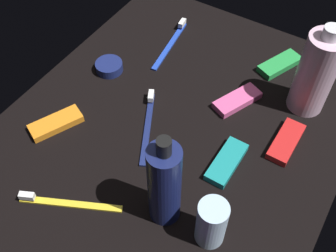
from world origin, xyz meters
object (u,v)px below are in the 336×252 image
at_px(bodywash_bottle, 316,73).
at_px(snack_bar_pink, 237,100).
at_px(lotion_bottle, 164,185).
at_px(deodorant_stick, 211,223).
at_px(toothbrush_yellow, 64,202).
at_px(toothbrush_blue, 172,42).
at_px(cream_tin_left, 109,67).
at_px(snack_bar_orange, 56,123).
at_px(snack_bar_red, 286,142).
at_px(toothbrush_navy, 148,122).
at_px(snack_bar_teal, 226,163).
at_px(snack_bar_green, 280,64).

relative_size(bodywash_bottle, snack_bar_pink, 1.89).
bearing_deg(lotion_bottle, deodorant_stick, -88.89).
distance_m(toothbrush_yellow, snack_bar_pink, 0.40).
distance_m(toothbrush_blue, cream_tin_left, 0.17).
distance_m(bodywash_bottle, snack_bar_orange, 0.52).
distance_m(snack_bar_red, snack_bar_orange, 0.45).
relative_size(lotion_bottle, cream_tin_left, 3.38).
bearing_deg(toothbrush_blue, toothbrush_navy, -159.38).
distance_m(snack_bar_orange, cream_tin_left, 0.18).
height_order(toothbrush_yellow, toothbrush_blue, same).
height_order(bodywash_bottle, deodorant_stick, bodywash_bottle).
xyz_separation_m(snack_bar_teal, cream_tin_left, (0.09, 0.34, 0.00)).
bearing_deg(toothbrush_navy, toothbrush_blue, 20.62).
bearing_deg(cream_tin_left, bodywash_bottle, -72.21).
xyz_separation_m(toothbrush_navy, snack_bar_teal, (-0.01, -0.18, 0.00)).
relative_size(bodywash_bottle, snack_bar_orange, 1.89).
height_order(snack_bar_orange, snack_bar_teal, same).
xyz_separation_m(deodorant_stick, toothbrush_blue, (0.38, 0.30, -0.04)).
xyz_separation_m(toothbrush_yellow, snack_bar_orange, (0.12, 0.13, 0.00)).
height_order(toothbrush_blue, snack_bar_green, toothbrush_blue).
relative_size(bodywash_bottle, toothbrush_navy, 1.19).
relative_size(lotion_bottle, snack_bar_pink, 1.96).
bearing_deg(lotion_bottle, snack_bar_red, -26.52).
relative_size(deodorant_stick, toothbrush_yellow, 0.57).
relative_size(toothbrush_navy, toothbrush_yellow, 0.98).
bearing_deg(snack_bar_pink, lotion_bottle, -155.33).
xyz_separation_m(toothbrush_blue, snack_bar_orange, (-0.33, 0.06, 0.00)).
height_order(snack_bar_green, snack_bar_teal, same).
relative_size(toothbrush_yellow, toothbrush_blue, 0.93).
xyz_separation_m(lotion_bottle, snack_bar_orange, (0.05, 0.28, -0.08)).
bearing_deg(snack_bar_orange, toothbrush_navy, -31.69).
distance_m(lotion_bottle, snack_bar_green, 0.45).
xyz_separation_m(bodywash_bottle, cream_tin_left, (-0.13, 0.41, -0.08)).
distance_m(toothbrush_yellow, cream_tin_left, 0.34).
distance_m(snack_bar_green, snack_bar_orange, 0.50).
xyz_separation_m(snack_bar_orange, cream_tin_left, (0.18, 0.01, 0.00)).
relative_size(toothbrush_navy, snack_bar_orange, 1.59).
bearing_deg(cream_tin_left, deodorant_stick, -121.35).
relative_size(deodorant_stick, toothbrush_blue, 0.54).
xyz_separation_m(lotion_bottle, bodywash_bottle, (0.36, -0.12, -0.00)).
relative_size(deodorant_stick, toothbrush_navy, 0.58).
bearing_deg(snack_bar_pink, deodorant_stick, -139.12).
relative_size(lotion_bottle, toothbrush_blue, 1.14).
bearing_deg(cream_tin_left, toothbrush_blue, -25.27).
distance_m(toothbrush_blue, snack_bar_pink, 0.23).
bearing_deg(lotion_bottle, toothbrush_blue, 29.92).
bearing_deg(snack_bar_orange, toothbrush_yellow, -108.74).
distance_m(deodorant_stick, toothbrush_navy, 0.26).
bearing_deg(snack_bar_pink, toothbrush_yellow, -178.38).
distance_m(snack_bar_green, snack_bar_teal, 0.30).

